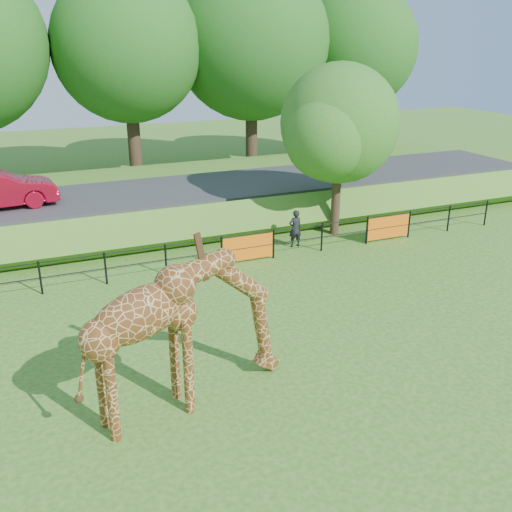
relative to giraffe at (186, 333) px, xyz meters
The scene contains 8 objects.
ground 2.33m from the giraffe, 26.48° to the right, with size 90.00×90.00×0.00m, color #336118.
giraffe is the anchor object (origin of this frame).
perimeter_fence 7.52m from the giraffe, 79.02° to the left, with size 28.07×0.10×1.10m, color black, non-canonical shape.
embankment 14.90m from the giraffe, 84.54° to the left, with size 40.00×9.00×1.30m, color #336118.
road 13.37m from the giraffe, 83.92° to the left, with size 40.00×5.00×0.12m, color #303033.
visitor 10.57m from the giraffe, 50.44° to the left, with size 0.53×0.35×1.46m, color black.
tree_east 12.94m from the giraffe, 44.73° to the left, with size 5.40×4.71×6.76m.
bg_tree_line 22.24m from the giraffe, 81.18° to the left, with size 37.30×8.80×11.82m.
Camera 1 is at (-4.24, -9.65, 7.49)m, focal length 40.00 mm.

